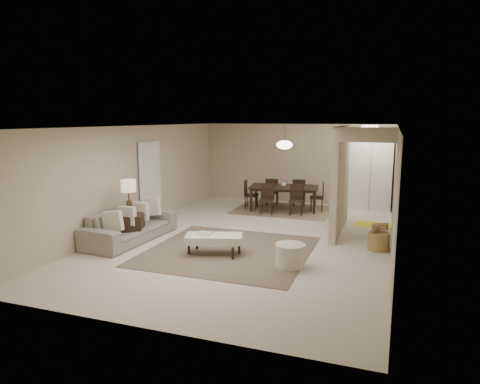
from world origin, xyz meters
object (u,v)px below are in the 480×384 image
at_px(wicker_basket, 379,241).
at_px(pantry_cabinet, 371,174).
at_px(round_pouf, 290,256).
at_px(sofa, 131,225).
at_px(ottoman_bench, 214,239).
at_px(dining_table, 284,198).
at_px(side_table, 130,228).

bearing_deg(wicker_basket, pantry_cabinet, 95.51).
height_order(round_pouf, wicker_basket, round_pouf).
bearing_deg(sofa, pantry_cabinet, -39.66).
distance_m(pantry_cabinet, round_pouf, 5.92).
distance_m(pantry_cabinet, ottoman_bench, 6.20).
relative_size(pantry_cabinet, dining_table, 1.05).
distance_m(sofa, side_table, 0.11).
bearing_deg(round_pouf, dining_table, 105.28).
relative_size(sofa, dining_table, 1.20).
bearing_deg(pantry_cabinet, round_pouf, -100.66).
relative_size(pantry_cabinet, sofa, 0.88).
distance_m(pantry_cabinet, sofa, 7.15).
bearing_deg(pantry_cabinet, ottoman_bench, -115.69).
height_order(sofa, dining_table, dining_table).
height_order(pantry_cabinet, ottoman_bench, pantry_cabinet).
relative_size(side_table, round_pouf, 1.12).
xyz_separation_m(pantry_cabinet, dining_table, (-2.38, -1.02, -0.70)).
relative_size(ottoman_bench, side_table, 1.99).
bearing_deg(ottoman_bench, side_table, 156.48).
bearing_deg(side_table, round_pouf, -6.56).
height_order(pantry_cabinet, dining_table, pantry_cabinet).
bearing_deg(dining_table, ottoman_bench, -102.13).
xyz_separation_m(sofa, wicker_basket, (5.20, 1.10, -0.17)).
xyz_separation_m(ottoman_bench, wicker_basket, (3.07, 1.40, -0.14)).
bearing_deg(wicker_basket, sofa, -168.05).
relative_size(ottoman_bench, round_pouf, 2.23).
bearing_deg(ottoman_bench, round_pouf, -25.18).
bearing_deg(round_pouf, side_table, 173.44).
bearing_deg(sofa, ottoman_bench, -95.25).
height_order(side_table, wicker_basket, side_table).
xyz_separation_m(side_table, dining_table, (2.37, 4.31, 0.04)).
bearing_deg(side_table, ottoman_bench, -5.85).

